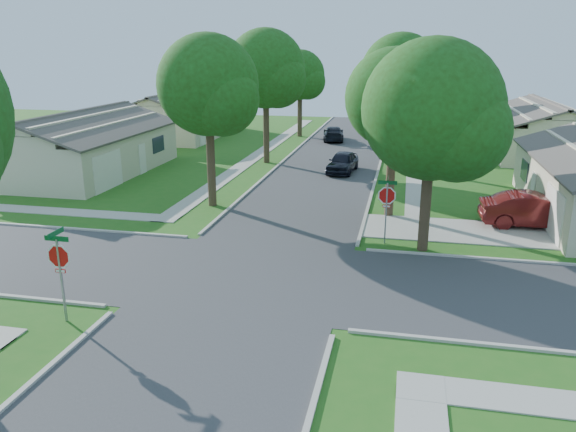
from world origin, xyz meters
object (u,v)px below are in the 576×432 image
Objects in this scene: tree_e_near at (396,103)px; tree_ne_corner at (434,116)px; car_curb_west at (333,133)px; stop_sign_ne at (387,198)px; tree_e_mid at (401,77)px; tree_w_near at (209,90)px; tree_w_far at (301,77)px; house_nw_far at (180,120)px; house_ne_far at (543,135)px; car_driveway at (535,210)px; tree_w_mid at (266,72)px; car_curb_east at (343,162)px; stop_sign_sw at (59,260)px; house_nw_near at (82,151)px; tree_e_far at (404,73)px.

tree_e_near is 5.06m from tree_ne_corner.
stop_sign_ne is at bearing 94.30° from car_curb_west.
tree_w_near is at bearing -128.08° from tree_e_mid.
tree_e_near is 0.92× the size of tree_w_near.
tree_w_far reaches higher than house_nw_far.
house_ne_far is at bearing 68.77° from tree_ne_corner.
car_driveway is (16.14, -0.48, -5.30)m from tree_w_near.
tree_w_mid is 21.18m from car_driveway.
car_curb_west is (-17.19, 3.11, -0.87)m from house_ne_far.
tree_w_far reaches higher than car_curb_east.
tree_w_near reaches higher than tree_e_near.
tree_w_near is 0.66× the size of house_nw_far.
house_nw_far reaches higher than stop_sign_sw.
tree_w_near reaches higher than car_curb_east.
house_nw_near is at bearing -152.10° from tree_w_mid.
stop_sign_ne is 0.34× the size of tree_ne_corner.
car_driveway is 26.79m from car_curb_west.
tree_ne_corner is 25.15m from house_nw_near.
tree_w_far is 21.61m from house_ne_far.
house_nw_far is 21.69m from car_curb_east.
tree_w_near is at bearing 89.77° from stop_sign_sw.
house_ne_far is (11.29, 24.30, -0.51)m from stop_sign_ne.
tree_e_near is 1.03× the size of tree_w_far.
car_curb_west is (-12.70, 23.58, -0.17)m from car_driveway.
tree_ne_corner is at bearing -84.55° from tree_e_mid.
tree_w_near is 0.66× the size of house_ne_far.
house_nw_far is 2.75× the size of car_driveway.
car_curb_east is at bearing -20.80° from tree_w_mid.
house_nw_far is at bearing 46.88° from car_driveway.
car_curb_west is at bearing 84.57° from stop_sign_sw.
house_ne_far is 17.99m from car_curb_east.
house_ne_far is (9.63, 24.79, -4.08)m from tree_ne_corner.
car_curb_east is (-10.30, 10.26, -0.11)m from car_driveway.
stop_sign_ne reaches higher than car_driveway.
stop_sign_ne is 0.60× the size of car_driveway.
tree_w_near is at bearing -63.73° from house_nw_far.
tree_e_mid is at bearing 51.92° from tree_w_near.
house_ne_far reaches higher than car_curb_east.
house_nw_far is at bearing -169.95° from tree_w_far.
tree_e_mid reaches higher than car_curb_west.
car_driveway is (27.49, -6.47, -0.70)m from house_nw_near.
tree_w_mid reaches higher than stop_sign_sw.
tree_e_mid is at bearing 25.75° from car_driveway.
car_driveway is (16.15, -25.48, -4.69)m from tree_w_far.
tree_w_far is 1.80× the size of car_curb_west.
house_nw_near is 2.75× the size of car_driveway.
tree_e_far is 0.64× the size of house_nw_far.
stop_sign_sw is at bearing -90.23° from tree_w_near.
tree_w_mid is 13.77m from house_nw_near.
tree_e_near reaches higher than tree_w_far.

